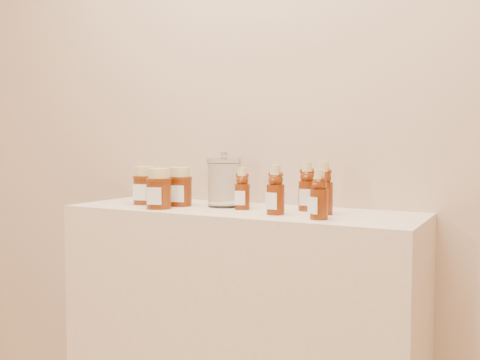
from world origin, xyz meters
The scene contains 11 objects.
wall_back centered at (0.00, 1.75, 1.35)m, with size 3.50×0.02×2.70m, color tan.
display_table centered at (0.00, 1.55, 0.45)m, with size 1.20×0.40×0.90m, color beige.
bear_bottle_back_left centered at (0.01, 1.55, 0.98)m, with size 0.05×0.05×0.16m, color #551B06, non-canonical shape.
bear_bottle_back_mid centered at (0.22, 1.62, 0.99)m, with size 0.06×0.06×0.18m, color #551B06, non-canonical shape.
bear_bottle_back_right centered at (0.29, 1.55, 0.99)m, with size 0.06×0.06×0.19m, color #551B06, non-canonical shape.
bear_bottle_front_left centered at (0.17, 1.48, 0.99)m, with size 0.06×0.06×0.17m, color #551B06, non-canonical shape.
bear_bottle_front_right centered at (0.32, 1.44, 0.98)m, with size 0.06×0.06×0.16m, color #551B06, non-canonical shape.
honey_jar_left centered at (-0.37, 1.52, 0.97)m, with size 0.09×0.09×0.14m, color #551B06, non-canonical shape.
honey_jar_back centered at (-0.23, 1.54, 0.97)m, with size 0.09×0.09×0.14m, color #551B06, non-canonical shape.
honey_jar_front centered at (-0.24, 1.43, 0.97)m, with size 0.09×0.09×0.14m, color #551B06, non-canonical shape.
glass_canister centered at (-0.08, 1.59, 0.99)m, with size 0.12×0.12×0.19m, color white, non-canonical shape.
Camera 1 is at (0.84, -0.02, 1.11)m, focal length 40.00 mm.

